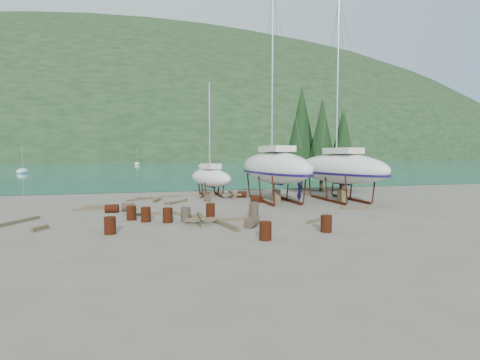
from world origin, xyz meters
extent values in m
plane|color=#685E52|center=(0.00, 0.00, 0.00)|extent=(600.00, 600.00, 0.00)
plane|color=#18627B|center=(0.00, 315.00, 0.01)|extent=(700.00, 700.00, 0.00)
ellipsoid|color=black|center=(0.00, 320.00, 0.00)|extent=(800.00, 360.00, 110.00)
cube|color=beige|center=(-60.00, 190.00, 2.00)|extent=(6.00, 5.00, 4.00)
cube|color=#A54C2D|center=(-60.00, 190.00, 4.80)|extent=(6.60, 5.60, 1.60)
cube|color=beige|center=(-20.00, 190.00, 2.00)|extent=(6.00, 5.00, 4.00)
cube|color=#A54C2D|center=(-20.00, 190.00, 4.80)|extent=(6.60, 5.60, 1.60)
cube|color=beige|center=(30.00, 190.00, 2.00)|extent=(6.00, 5.00, 4.00)
cube|color=#A54C2D|center=(30.00, 190.00, 4.80)|extent=(6.60, 5.60, 1.60)
cylinder|color=black|center=(12.50, 12.00, 0.80)|extent=(0.36, 0.36, 1.60)
cone|color=black|center=(12.50, 12.00, 5.80)|extent=(3.60, 3.60, 8.40)
cylinder|color=black|center=(14.00, 10.00, 0.68)|extent=(0.36, 0.36, 1.36)
cone|color=black|center=(14.00, 10.00, 4.93)|extent=(3.06, 3.06, 7.14)
cylinder|color=black|center=(11.00, 14.00, 0.92)|extent=(0.36, 0.36, 1.84)
cone|color=black|center=(11.00, 14.00, 6.67)|extent=(4.14, 4.14, 9.66)
cylinder|color=black|center=(15.50, 13.00, 0.72)|extent=(0.36, 0.36, 1.44)
cone|color=black|center=(15.50, 13.00, 5.22)|extent=(3.24, 3.24, 7.56)
ellipsoid|color=white|center=(-30.00, 60.00, 0.38)|extent=(2.00, 5.00, 1.40)
cylinder|color=silver|center=(-30.00, 60.00, 3.23)|extent=(0.08, 0.08, 5.00)
ellipsoid|color=white|center=(10.00, 80.00, 0.38)|extent=(2.00, 5.00, 1.40)
cylinder|color=silver|center=(10.00, 80.00, 3.23)|extent=(0.08, 0.08, 5.00)
ellipsoid|color=white|center=(-8.00, 110.00, 0.38)|extent=(2.00, 5.00, 1.40)
cylinder|color=silver|center=(-8.00, 110.00, 3.23)|extent=(0.08, 0.08, 5.00)
ellipsoid|color=white|center=(4.46, 4.92, 2.86)|extent=(4.53, 11.74, 2.67)
cube|color=#170E46|center=(4.46, 4.35, 1.98)|extent=(0.47, 2.08, 1.00)
cube|color=silver|center=(4.46, 4.35, 4.45)|extent=(2.19, 3.61, 0.50)
cylinder|color=silver|center=(4.46, 5.50, 11.17)|extent=(0.14, 0.14, 13.74)
cube|color=#4F210D|center=(3.29, 4.92, 0.10)|extent=(0.18, 6.30, 0.20)
cube|color=#4F210D|center=(5.63, 4.92, 0.10)|extent=(0.18, 6.30, 0.20)
cube|color=brown|center=(4.46, 4.35, 0.51)|extent=(0.50, 0.80, 1.03)
ellipsoid|color=white|center=(10.02, 3.83, 2.76)|extent=(5.22, 11.26, 2.56)
cube|color=#170E46|center=(10.02, 3.29, 1.93)|extent=(0.63, 1.96, 1.00)
cube|color=silver|center=(10.02, 3.29, 4.29)|extent=(2.34, 3.53, 0.50)
cylinder|color=silver|center=(10.02, 4.38, 10.65)|extent=(0.14, 0.14, 13.02)
cube|color=#4F210D|center=(8.91, 3.83, 0.10)|extent=(0.18, 5.97, 0.20)
cube|color=#4F210D|center=(11.12, 3.83, 0.10)|extent=(0.18, 5.97, 0.20)
cube|color=brown|center=(10.02, 3.29, 0.49)|extent=(0.50, 0.80, 0.98)
ellipsoid|color=white|center=(-0.07, 10.31, 1.73)|extent=(4.17, 7.07, 1.73)
cube|color=#170E46|center=(-0.07, 9.97, 1.32)|extent=(0.63, 1.23, 1.00)
cube|color=silver|center=(-0.07, 9.97, 2.85)|extent=(1.75, 2.29, 0.50)
cylinder|color=silver|center=(-0.07, 10.64, 6.75)|extent=(0.14, 0.14, 8.10)
cube|color=#4F210D|center=(-0.81, 10.31, 0.10)|extent=(0.18, 3.71, 0.20)
cube|color=#4F210D|center=(0.67, 10.31, 0.10)|extent=(0.18, 3.71, 0.20)
cube|color=brown|center=(-0.07, 9.97, 0.18)|extent=(0.50, 0.80, 0.37)
imported|color=navy|center=(6.12, 3.34, 0.82)|extent=(0.59, 0.71, 1.65)
cylinder|color=#4F210D|center=(-8.05, -5.40, 0.44)|extent=(0.58, 0.58, 0.88)
cylinder|color=#2D2823|center=(-0.62, -5.53, 0.29)|extent=(1.01, 1.05, 0.58)
cylinder|color=#4F210D|center=(-8.49, 1.80, 0.29)|extent=(0.93, 0.67, 0.58)
cylinder|color=#4F210D|center=(-0.88, -8.65, 0.44)|extent=(0.58, 0.58, 0.88)
cylinder|color=#4F210D|center=(2.47, 8.07, 0.29)|extent=(1.00, 0.79, 0.58)
cylinder|color=#2D2823|center=(0.44, -2.44, 0.44)|extent=(0.58, 0.58, 0.88)
cylinder|color=#4F210D|center=(2.79, 4.49, 0.29)|extent=(0.96, 1.05, 0.58)
cylinder|color=#4F210D|center=(2.76, -7.73, 0.44)|extent=(0.58, 0.58, 0.88)
cylinder|color=#4F210D|center=(-7.11, -1.53, 0.44)|extent=(0.58, 0.58, 0.88)
cylinder|color=#4F210D|center=(-5.02, -2.97, 0.44)|extent=(0.58, 0.58, 0.88)
cylinder|color=#2D2823|center=(-1.08, 6.22, 0.29)|extent=(0.64, 0.92, 0.58)
cylinder|color=#4F210D|center=(-6.26, -2.35, 0.44)|extent=(0.58, 0.58, 0.88)
cylinder|color=#4F210D|center=(-2.24, -1.67, 0.44)|extent=(0.58, 0.58, 0.88)
cylinder|color=#2D2823|center=(-7.41, 2.25, 0.29)|extent=(0.94, 0.68, 0.58)
cylinder|color=#2D2823|center=(-3.97, -3.05, 0.44)|extent=(0.58, 0.58, 0.88)
cylinder|color=#2D2823|center=(0.67, -1.71, 0.44)|extent=(0.58, 0.58, 0.88)
cube|color=brown|center=(-5.86, 8.87, 0.07)|extent=(2.19, 2.14, 0.14)
cube|color=brown|center=(8.54, -1.17, 0.10)|extent=(1.95, 0.80, 0.19)
cube|color=brown|center=(-9.62, 4.45, 0.09)|extent=(2.29, 0.71, 0.19)
cube|color=brown|center=(-3.82, -0.94, 0.07)|extent=(2.24, 2.21, 0.15)
cube|color=brown|center=(-3.85, 5.58, 0.09)|extent=(1.89, 1.34, 0.17)
cube|color=brown|center=(-0.87, -3.36, 0.08)|extent=(2.92, 0.31, 0.16)
cube|color=brown|center=(-1.28, 8.67, 0.10)|extent=(0.69, 1.77, 0.19)
cube|color=brown|center=(3.44, -5.03, 0.09)|extent=(1.44, 1.01, 0.17)
cube|color=brown|center=(-5.29, 7.16, 0.09)|extent=(0.85, 1.99, 0.19)
cube|color=brown|center=(-4.06, 9.85, 0.08)|extent=(2.23, 0.26, 0.15)
cube|color=brown|center=(-3.58, 5.82, 0.08)|extent=(1.88, 2.69, 0.16)
cube|color=brown|center=(-4.55, 0.69, 0.08)|extent=(1.01, 2.69, 0.15)
cube|color=brown|center=(-6.48, 0.07, 0.08)|extent=(2.40, 0.27, 0.17)
cube|color=brown|center=(-11.75, -3.49, 0.11)|extent=(0.73, 1.07, 0.22)
cube|color=brown|center=(-13.49, -0.87, 0.09)|extent=(1.64, 2.78, 0.18)
cube|color=brown|center=(-6.66, 8.52, 0.07)|extent=(2.35, 1.95, 0.15)
cube|color=brown|center=(-1.97, -5.05, 0.11)|extent=(0.89, 3.08, 0.23)
cube|color=brown|center=(-9.86, 3.30, 0.08)|extent=(2.71, 0.42, 0.16)
cube|color=brown|center=(-3.25, -4.08, 0.10)|extent=(0.20, 1.80, 0.20)
cube|color=brown|center=(-3.25, -4.08, 0.30)|extent=(1.80, 0.20, 0.20)
cube|color=brown|center=(-3.25, -4.08, 0.50)|extent=(0.20, 1.80, 0.20)
cube|color=brown|center=(1.43, 7.88, 0.10)|extent=(0.20, 1.80, 0.20)
cube|color=brown|center=(1.43, 7.88, 0.30)|extent=(1.80, 0.20, 0.20)
cube|color=brown|center=(1.43, 7.88, 0.50)|extent=(0.20, 1.80, 0.20)
camera|label=1|loc=(-6.45, -25.12, 4.08)|focal=28.00mm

